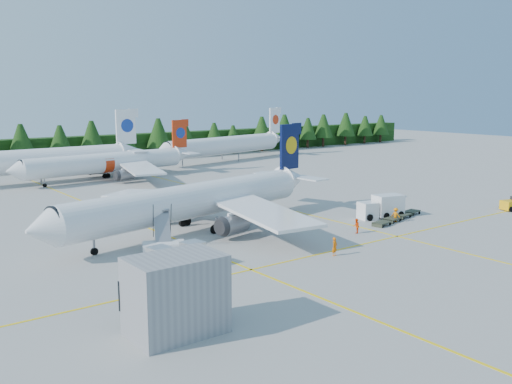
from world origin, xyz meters
TOP-DOWN VIEW (x-y plane):
  - ground at (0.00, 0.00)m, footprint 320.00×320.00m
  - taxi_stripe_a at (-14.00, 20.00)m, footprint 0.25×120.00m
  - taxi_stripe_b at (6.00, 20.00)m, footprint 0.25×120.00m
  - taxi_stripe_cross at (0.00, -6.00)m, footprint 80.00×0.25m
  - treeline_hedge at (0.00, 82.00)m, footprint 220.00×4.00m
  - terminal_building at (-26.00, -14.00)m, footprint 6.00×4.00m
  - airliner_navy at (-11.55, 9.45)m, footprint 38.95×31.73m
  - airliner_red at (-3.57, 52.79)m, footprint 35.69×29.23m
  - airliner_far_left at (-17.49, 57.25)m, footprint 43.13×5.85m
  - airliner_far_right at (29.62, 64.34)m, footprint 40.59×12.55m
  - airstairs at (-17.47, 3.81)m, footprint 4.98×6.25m
  - service_truck at (12.01, 1.54)m, footprint 6.22×3.45m
  - dolly_train at (12.71, -0.58)m, footprint 10.70×3.80m
  - uld_pair at (-19.21, -1.95)m, footprint 5.96×2.41m
  - crew_a at (-4.89, -7.27)m, footprint 0.74×0.57m
  - crew_b at (3.43, -2.30)m, footprint 1.03×1.02m
  - crew_c at (11.62, -1.16)m, footprint 0.60×0.79m

SIDE VIEW (x-z plane):
  - ground at x=0.00m, z-range 0.00..0.00m
  - taxi_stripe_a at x=-14.00m, z-range 0.00..0.01m
  - taxi_stripe_b at x=6.00m, z-range 0.00..0.01m
  - taxi_stripe_cross at x=0.00m, z-range 0.00..0.01m
  - dolly_train at x=12.71m, z-range 0.36..0.49m
  - airstairs at x=-17.47m, z-range -1.04..2.64m
  - crew_b at x=3.43m, z-range 0.00..1.68m
  - crew_c at x=11.62m, z-range 0.00..1.73m
  - crew_a at x=-4.89m, z-range 0.00..1.81m
  - uld_pair at x=-19.21m, z-range 0.34..2.27m
  - service_truck at x=12.01m, z-range -0.01..2.83m
  - terminal_building at x=-26.00m, z-range 0.00..5.20m
  - treeline_hedge at x=0.00m, z-range 0.00..6.00m
  - airliner_red at x=-3.57m, z-range -2.07..8.32m
  - airliner_navy at x=-11.55m, z-range -2.28..9.17m
  - airliner_far_right at x=29.62m, z-range -2.23..9.75m
  - airliner_far_left at x=-17.49m, z-range -2.34..10.20m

